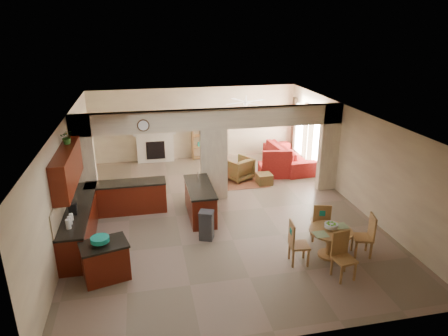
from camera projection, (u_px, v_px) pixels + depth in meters
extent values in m
plane|color=#776252|center=(220.00, 212.00, 11.48)|extent=(10.00, 10.00, 0.00)
plane|color=white|center=(220.00, 116.00, 10.51)|extent=(10.00, 10.00, 0.00)
plane|color=beige|center=(195.00, 123.00, 15.58)|extent=(8.00, 0.00, 8.00)
plane|color=beige|center=(281.00, 271.00, 6.40)|extent=(8.00, 0.00, 8.00)
plane|color=beige|center=(67.00, 177.00, 10.23)|extent=(0.00, 10.00, 10.00)
plane|color=beige|center=(353.00, 157.00, 11.76)|extent=(0.00, 10.00, 10.00)
cube|color=beige|center=(84.00, 164.00, 11.20)|extent=(0.60, 0.25, 2.80)
cube|color=beige|center=(214.00, 165.00, 12.02)|extent=(0.80, 0.25, 2.20)
cube|color=beige|center=(329.00, 148.00, 12.62)|extent=(0.60, 0.25, 2.80)
cube|color=beige|center=(213.00, 119.00, 11.53)|extent=(8.00, 0.25, 0.60)
cube|color=#481B08|center=(81.00, 224.00, 9.89)|extent=(0.60, 3.20, 0.86)
cube|color=black|center=(78.00, 208.00, 9.73)|extent=(0.62, 3.22, 0.05)
cube|color=tan|center=(64.00, 197.00, 9.57)|extent=(0.02, 3.20, 0.55)
cube|color=#481B08|center=(127.00, 198.00, 11.35)|extent=(2.20, 0.60, 0.86)
cube|color=black|center=(126.00, 183.00, 11.20)|extent=(2.22, 0.62, 0.05)
cube|color=#481B08|center=(67.00, 168.00, 9.35)|extent=(0.35, 2.40, 0.90)
cube|color=#481B08|center=(200.00, 202.00, 11.12)|extent=(0.65, 1.80, 0.86)
cube|color=black|center=(200.00, 187.00, 10.96)|extent=(0.70, 1.85, 0.05)
cube|color=silver|center=(205.00, 216.00, 10.35)|extent=(0.58, 0.04, 0.70)
cylinder|color=#482D18|center=(143.00, 125.00, 11.03)|extent=(0.34, 0.03, 0.34)
cube|color=brown|center=(243.00, 182.00, 13.63)|extent=(1.60, 1.30, 0.01)
cube|color=beige|center=(155.00, 148.00, 15.43)|extent=(1.40, 0.28, 1.10)
cube|color=black|center=(156.00, 150.00, 15.31)|extent=(0.70, 0.04, 0.70)
cube|color=beige|center=(154.00, 133.00, 15.20)|extent=(1.60, 0.35, 0.10)
cube|color=brown|center=(205.00, 137.00, 15.66)|extent=(1.00, 0.32, 1.80)
cube|color=white|center=(319.00, 142.00, 13.93)|extent=(0.02, 0.90, 1.90)
cube|color=white|center=(300.00, 130.00, 15.50)|extent=(0.02, 0.90, 1.90)
cube|color=white|center=(309.00, 139.00, 14.77)|extent=(0.02, 0.70, 2.10)
cube|color=#421A1B|center=(325.00, 147.00, 13.38)|extent=(0.10, 0.28, 2.30)
cube|color=#421A1B|center=(311.00, 137.00, 14.48)|extent=(0.10, 0.28, 2.30)
cube|color=#421A1B|center=(305.00, 134.00, 14.94)|extent=(0.10, 0.28, 2.30)
cube|color=#421A1B|center=(294.00, 126.00, 16.04)|extent=(0.10, 0.28, 2.30)
cylinder|color=white|center=(246.00, 102.00, 13.63)|extent=(1.00, 1.00, 0.10)
cube|color=#481B08|center=(105.00, 262.00, 8.42)|extent=(1.04, 0.85, 0.78)
cube|color=black|center=(103.00, 245.00, 8.27)|extent=(1.10, 0.91, 0.05)
cylinder|color=#138673|center=(100.00, 241.00, 8.18)|extent=(0.38, 0.38, 0.18)
cube|color=#2C2B2E|center=(206.00, 226.00, 9.95)|extent=(0.41, 0.39, 0.70)
cylinder|color=brown|center=(331.00, 231.00, 9.12)|extent=(0.99, 0.99, 0.04)
cylinder|color=brown|center=(330.00, 243.00, 9.23)|extent=(0.14, 0.14, 0.64)
cylinder|color=brown|center=(328.00, 255.00, 9.33)|extent=(0.50, 0.50, 0.05)
cylinder|color=#54A623|center=(331.00, 226.00, 9.11)|extent=(0.31, 0.31, 0.17)
imported|color=maroon|center=(289.00, 156.00, 15.00)|extent=(2.81, 1.25, 0.80)
cube|color=maroon|center=(273.00, 170.00, 14.14)|extent=(1.12, 0.97, 0.40)
imported|color=maroon|center=(238.00, 168.00, 13.75)|extent=(1.13, 1.14, 0.77)
cube|color=maroon|center=(264.00, 179.00, 13.42)|extent=(0.50, 0.50, 0.35)
imported|color=#215115|center=(67.00, 137.00, 9.58)|extent=(0.36, 0.33, 0.34)
cube|color=brown|center=(320.00, 223.00, 9.91)|extent=(0.53, 0.53, 0.05)
cube|color=brown|center=(325.00, 228.00, 10.13)|extent=(0.04, 0.04, 0.44)
cube|color=brown|center=(312.00, 227.00, 10.16)|extent=(0.04, 0.04, 0.44)
cube|color=brown|center=(327.00, 235.00, 9.82)|extent=(0.04, 0.04, 0.44)
cube|color=brown|center=(313.00, 234.00, 9.85)|extent=(0.04, 0.04, 0.44)
cube|color=brown|center=(322.00, 216.00, 9.63)|extent=(0.41, 0.16, 0.55)
cube|color=#138673|center=(322.00, 213.00, 9.58)|extent=(0.14, 0.05, 0.14)
cube|color=brown|center=(362.00, 238.00, 9.23)|extent=(0.51, 0.51, 0.05)
cube|color=brown|center=(352.00, 242.00, 9.48)|extent=(0.04, 0.04, 0.44)
cube|color=brown|center=(356.00, 250.00, 9.16)|extent=(0.04, 0.04, 0.44)
cube|color=brown|center=(366.00, 243.00, 9.46)|extent=(0.04, 0.04, 0.44)
cube|color=brown|center=(371.00, 250.00, 9.15)|extent=(0.04, 0.04, 0.44)
cube|color=brown|center=(372.00, 226.00, 9.12)|extent=(0.14, 0.42, 0.55)
cube|color=#138673|center=(374.00, 224.00, 9.10)|extent=(0.04, 0.14, 0.14)
cube|color=brown|center=(344.00, 260.00, 8.39)|extent=(0.48, 0.48, 0.05)
cube|color=brown|center=(341.00, 275.00, 8.26)|extent=(0.04, 0.04, 0.44)
cube|color=brown|center=(355.00, 272.00, 8.37)|extent=(0.04, 0.04, 0.44)
cube|color=brown|center=(332.00, 266.00, 8.56)|extent=(0.04, 0.04, 0.44)
cube|color=brown|center=(345.00, 263.00, 8.67)|extent=(0.04, 0.04, 0.44)
cube|color=brown|center=(340.00, 243.00, 8.45)|extent=(0.42, 0.10, 0.55)
cube|color=#138673|center=(340.00, 239.00, 8.45)|extent=(0.14, 0.03, 0.14)
cube|color=brown|center=(299.00, 245.00, 8.92)|extent=(0.46, 0.46, 0.05)
cube|color=brown|center=(308.00, 258.00, 8.85)|extent=(0.04, 0.04, 0.44)
cube|color=brown|center=(304.00, 250.00, 9.17)|extent=(0.04, 0.04, 0.44)
cube|color=brown|center=(293.00, 259.00, 8.82)|extent=(0.04, 0.04, 0.44)
cube|color=brown|center=(289.00, 251.00, 9.14)|extent=(0.04, 0.04, 0.44)
cube|color=brown|center=(292.00, 234.00, 8.80)|extent=(0.09, 0.42, 0.55)
cube|color=#138673|center=(291.00, 231.00, 8.77)|extent=(0.03, 0.14, 0.14)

